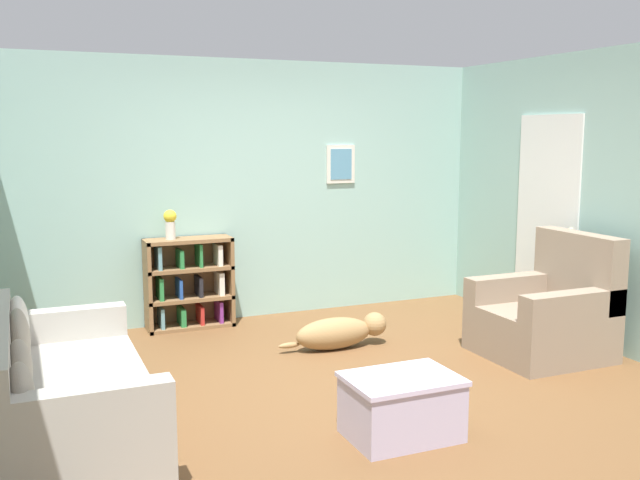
{
  "coord_description": "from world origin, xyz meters",
  "views": [
    {
      "loc": [
        -2.16,
        -4.67,
        1.89
      ],
      "look_at": [
        0.0,
        0.4,
        1.05
      ],
      "focal_mm": 40.0,
      "sensor_mm": 36.0,
      "label": 1
    }
  ],
  "objects_px": {
    "coffee_table": "(402,405)",
    "dog": "(340,332)",
    "bookshelf": "(189,283)",
    "recliner_chair": "(548,315)",
    "vase": "(170,223)",
    "couch": "(58,397)"
  },
  "relations": [
    {
      "from": "dog",
      "to": "bookshelf",
      "type": "bearing_deg",
      "value": 131.15
    },
    {
      "from": "coffee_table",
      "to": "dog",
      "type": "bearing_deg",
      "value": 77.11
    },
    {
      "from": "couch",
      "to": "bookshelf",
      "type": "height_order",
      "value": "bookshelf"
    },
    {
      "from": "bookshelf",
      "to": "vase",
      "type": "relative_size",
      "value": 3.12
    },
    {
      "from": "coffee_table",
      "to": "bookshelf",
      "type": "bearing_deg",
      "value": 101.88
    },
    {
      "from": "couch",
      "to": "bookshelf",
      "type": "bearing_deg",
      "value": 60.38
    },
    {
      "from": "dog",
      "to": "vase",
      "type": "height_order",
      "value": "vase"
    },
    {
      "from": "recliner_chair",
      "to": "dog",
      "type": "xyz_separation_m",
      "value": [
        -1.55,
        0.86,
        -0.2
      ]
    },
    {
      "from": "couch",
      "to": "coffee_table",
      "type": "xyz_separation_m",
      "value": [
        1.97,
        -0.69,
        -0.1
      ]
    },
    {
      "from": "bookshelf",
      "to": "recliner_chair",
      "type": "bearing_deg",
      "value": -38.37
    },
    {
      "from": "couch",
      "to": "recliner_chair",
      "type": "relative_size",
      "value": 1.8
    },
    {
      "from": "bookshelf",
      "to": "coffee_table",
      "type": "xyz_separation_m",
      "value": [
        0.64,
        -3.04,
        -0.22
      ]
    },
    {
      "from": "coffee_table",
      "to": "dog",
      "type": "relative_size",
      "value": 0.68
    },
    {
      "from": "couch",
      "to": "coffee_table",
      "type": "bearing_deg",
      "value": -19.36
    },
    {
      "from": "recliner_chair",
      "to": "coffee_table",
      "type": "height_order",
      "value": "recliner_chair"
    },
    {
      "from": "vase",
      "to": "recliner_chair",
      "type": "bearing_deg",
      "value": -36.38
    },
    {
      "from": "recliner_chair",
      "to": "vase",
      "type": "xyz_separation_m",
      "value": [
        -2.78,
        2.05,
        0.69
      ]
    },
    {
      "from": "couch",
      "to": "vase",
      "type": "height_order",
      "value": "vase"
    },
    {
      "from": "coffee_table",
      "to": "dog",
      "type": "distance_m",
      "value": 1.87
    },
    {
      "from": "vase",
      "to": "bookshelf",
      "type": "bearing_deg",
      "value": 6.32
    },
    {
      "from": "coffee_table",
      "to": "dog",
      "type": "xyz_separation_m",
      "value": [
        0.42,
        1.83,
        -0.06
      ]
    },
    {
      "from": "couch",
      "to": "vase",
      "type": "xyz_separation_m",
      "value": [
        1.16,
        2.32,
        0.73
      ]
    }
  ]
}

